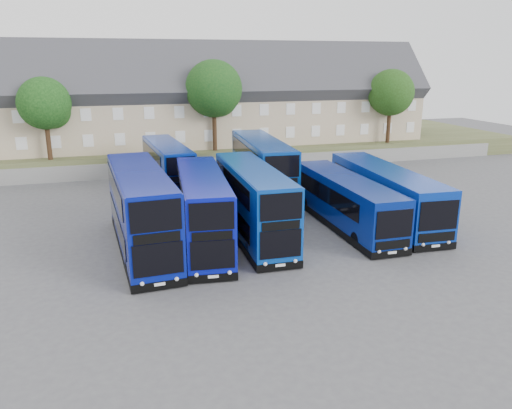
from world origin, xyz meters
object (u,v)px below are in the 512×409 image
object	(u,v)px
dd_front_mid	(203,211)
coach_east_a	(346,203)
dd_front_left	(141,212)
tree_mid	(215,91)
tree_east	(391,94)
tree_west	(46,105)
tree_far	(404,87)

from	to	relation	value
dd_front_mid	coach_east_a	xyz separation A→B (m)	(10.05, 0.96, -0.53)
dd_front_left	tree_mid	world-z (taller)	tree_mid
tree_east	coach_east_a	bearing A→B (deg)	-126.97
tree_west	tree_east	size ratio (longest dim) A/B	0.94
coach_east_a	tree_far	world-z (taller)	tree_far
dd_front_left	tree_west	xyz separation A→B (m)	(-6.80, 21.24, 4.66)
tree_west	dd_front_left	bearing A→B (deg)	-72.24
tree_far	dd_front_left	bearing A→B (deg)	-141.26
coach_east_a	tree_mid	bearing A→B (deg)	102.56
dd_front_left	dd_front_mid	bearing A→B (deg)	-8.71
tree_mid	tree_east	xyz separation A→B (m)	(20.00, -0.50, -0.68)
tree_west	dd_front_mid	bearing A→B (deg)	-64.22
dd_front_mid	coach_east_a	size ratio (longest dim) A/B	0.92
tree_east	tree_west	bearing A→B (deg)	-180.00
dd_front_mid	tree_east	distance (m)	33.86
dd_front_mid	dd_front_left	bearing A→B (deg)	-179.71
tree_mid	tree_east	size ratio (longest dim) A/B	1.12
dd_front_mid	tree_mid	bearing A→B (deg)	81.65
dd_front_left	tree_mid	size ratio (longest dim) A/B	1.35
dd_front_left	tree_west	distance (m)	22.78
coach_east_a	tree_west	bearing A→B (deg)	135.39
tree_mid	tree_east	distance (m)	20.02
coach_east_a	tree_mid	xyz separation A→B (m)	(-4.48, 21.13, 6.39)
tree_mid	tree_east	world-z (taller)	tree_mid
coach_east_a	tree_east	xyz separation A→B (m)	(15.52, 20.63, 5.71)
dd_front_mid	tree_east	bearing A→B (deg)	45.97
dd_front_left	dd_front_mid	distance (m)	3.65
tree_west	tree_far	xyz separation A→B (m)	(42.00, 7.00, 0.68)
tree_mid	tree_west	bearing A→B (deg)	-178.21
tree_west	tree_east	world-z (taller)	tree_east
dd_front_mid	tree_west	xyz separation A→B (m)	(-10.43, 21.59, 4.84)
tree_west	tree_mid	world-z (taller)	tree_mid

